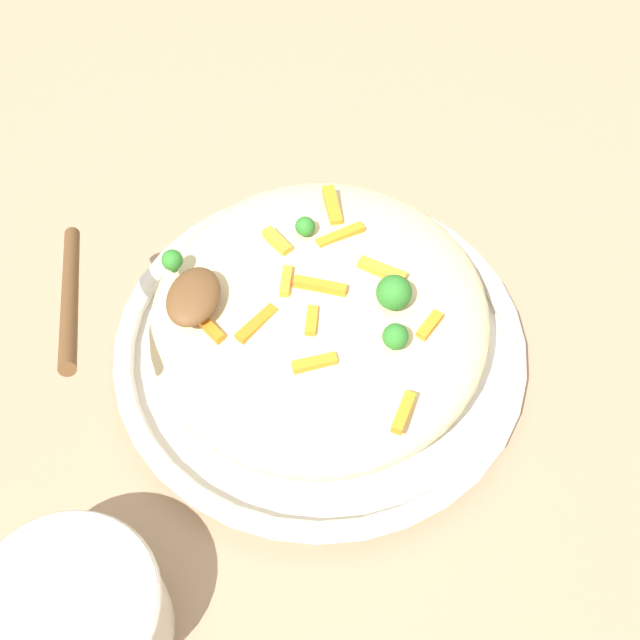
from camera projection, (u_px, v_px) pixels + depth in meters
ground_plane at (320, 362)px, 0.74m from camera, size 2.40×2.40×0.00m
serving_bowl at (320, 349)px, 0.72m from camera, size 0.35×0.35×0.04m
pasta_mound at (320, 316)px, 0.68m from camera, size 0.29×0.28×0.08m
carrot_piece_0 at (309, 321)px, 0.63m from camera, size 0.03×0.01×0.01m
carrot_piece_1 at (315, 363)px, 0.61m from camera, size 0.02×0.03×0.01m
carrot_piece_2 at (382, 271)px, 0.66m from camera, size 0.02×0.04×0.01m
carrot_piece_3 at (321, 284)px, 0.65m from camera, size 0.01×0.04×0.01m
carrot_piece_4 at (332, 206)px, 0.70m from camera, size 0.04×0.02×0.01m
carrot_piece_5 at (286, 281)px, 0.65m from camera, size 0.03×0.01×0.01m
carrot_piece_6 at (257, 324)px, 0.63m from camera, size 0.04×0.03×0.01m
carrot_piece_7 at (211, 330)px, 0.63m from camera, size 0.02×0.02×0.01m
carrot_piece_8 at (340, 236)px, 0.68m from camera, size 0.03×0.04×0.01m
carrot_piece_9 at (277, 241)px, 0.68m from camera, size 0.03×0.03×0.01m
carrot_piece_10 at (403, 413)px, 0.59m from camera, size 0.03×0.01×0.01m
carrot_piece_11 at (430, 325)px, 0.64m from camera, size 0.03×0.02×0.01m
broccoli_floret_0 at (395, 337)px, 0.62m from camera, size 0.02×0.02×0.03m
broccoli_floret_1 at (305, 227)px, 0.68m from camera, size 0.02×0.02×0.02m
broccoli_floret_2 at (393, 296)px, 0.63m from camera, size 0.03×0.03×0.03m
broccoli_floret_3 at (173, 259)px, 0.66m from camera, size 0.02×0.02×0.02m
serving_spoon at (147, 295)px, 0.62m from camera, size 0.16×0.14×0.08m
companion_bowl at (74, 618)px, 0.57m from camera, size 0.13×0.13×0.08m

